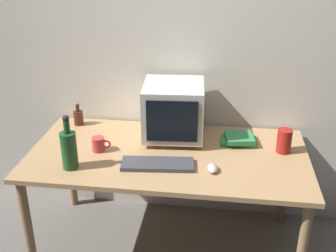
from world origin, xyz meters
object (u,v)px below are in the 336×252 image
(bottle_tall, at_px, (69,149))
(crt_monitor, at_px, (174,110))
(bottle_short, at_px, (78,117))
(computer_mouse, at_px, (213,168))
(mug, at_px, (99,144))
(keyboard, at_px, (158,164))
(metal_canister, at_px, (284,141))
(book_stack, at_px, (239,139))

(bottle_tall, bearing_deg, crt_monitor, 41.09)
(crt_monitor, xyz_separation_m, bottle_short, (-0.69, 0.12, -0.14))
(computer_mouse, xyz_separation_m, bottle_tall, (-0.81, -0.07, 0.11))
(bottle_tall, relative_size, mug, 2.75)
(keyboard, xyz_separation_m, metal_canister, (0.74, 0.28, 0.06))
(keyboard, xyz_separation_m, mug, (-0.39, 0.14, 0.03))
(computer_mouse, bearing_deg, keyboard, 170.13)
(metal_canister, bearing_deg, mug, -172.96)
(bottle_short, relative_size, book_stack, 0.69)
(crt_monitor, relative_size, computer_mouse, 4.12)
(computer_mouse, bearing_deg, book_stack, 59.97)
(bottle_short, bearing_deg, keyboard, -37.99)
(book_stack, xyz_separation_m, metal_canister, (0.27, -0.08, 0.05))
(bottle_short, height_order, book_stack, bottle_short)
(keyboard, bearing_deg, book_stack, 31.54)
(crt_monitor, height_order, computer_mouse, crt_monitor)
(bottle_tall, height_order, mug, bottle_tall)
(crt_monitor, bearing_deg, bottle_tall, -138.91)
(keyboard, relative_size, book_stack, 1.84)
(bottle_tall, bearing_deg, bottle_short, 104.17)
(bottle_tall, distance_m, metal_canister, 1.29)
(crt_monitor, relative_size, metal_canister, 2.74)
(bottle_tall, relative_size, bottle_short, 2.09)
(computer_mouse, height_order, bottle_short, bottle_short)
(crt_monitor, relative_size, bottle_short, 2.61)
(computer_mouse, relative_size, mug, 0.83)
(computer_mouse, xyz_separation_m, mug, (-0.71, 0.15, 0.03))
(keyboard, xyz_separation_m, bottle_short, (-0.64, 0.50, 0.05))
(keyboard, distance_m, bottle_short, 0.82)
(bottle_short, bearing_deg, mug, -55.24)
(keyboard, height_order, book_stack, book_stack)
(crt_monitor, xyz_separation_m, mug, (-0.43, -0.25, -0.15))
(keyboard, bearing_deg, metal_canister, 15.00)
(bottle_short, bearing_deg, bottle_tall, -75.83)
(book_stack, distance_m, mug, 0.89)
(keyboard, xyz_separation_m, bottle_tall, (-0.49, -0.08, 0.11))
(crt_monitor, distance_m, mug, 0.52)
(bottle_short, height_order, mug, bottle_short)
(computer_mouse, xyz_separation_m, bottle_short, (-0.96, 0.52, 0.04))
(crt_monitor, bearing_deg, keyboard, -96.60)
(computer_mouse, relative_size, bottle_tall, 0.30)
(crt_monitor, height_order, bottle_tall, crt_monitor)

